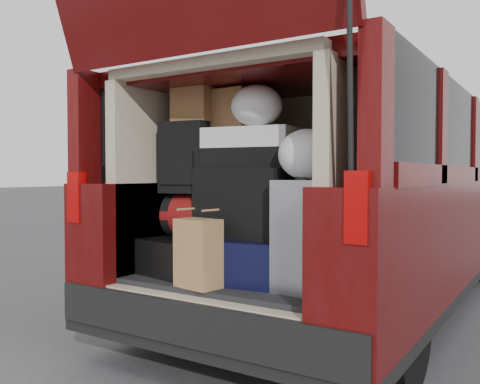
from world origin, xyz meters
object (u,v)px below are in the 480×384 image
object	(u,v)px
backpack	(187,158)
red_duffel	(200,215)
black_hardshell	(189,255)
kraft_bag	(198,253)
navy_hardshell	(255,258)
black_soft_case	(247,202)
twotone_duffel	(251,148)
silver_roller	(308,235)

from	to	relation	value
backpack	red_duffel	bearing A→B (deg)	24.49
black_hardshell	kraft_bag	world-z (taller)	kraft_bag
black_hardshell	navy_hardshell	size ratio (longest dim) A/B	0.96
black_hardshell	backpack	xyz separation A→B (m)	(-0.01, -0.00, 0.60)
red_duffel	black_soft_case	distance (m)	0.35
black_hardshell	twotone_duffel	distance (m)	0.76
navy_hardshell	kraft_bag	bearing A→B (deg)	-121.64
backpack	kraft_bag	bearing A→B (deg)	-50.11
twotone_duffel	silver_roller	bearing A→B (deg)	-23.59
kraft_bag	black_soft_case	distance (m)	0.44
black_hardshell	black_soft_case	xyz separation A→B (m)	(0.39, 0.05, 0.33)
red_duffel	backpack	xyz separation A→B (m)	(-0.07, -0.04, 0.35)
kraft_bag	red_duffel	bearing A→B (deg)	135.72
red_duffel	black_hardshell	bearing A→B (deg)	-146.69
red_duffel	twotone_duffel	xyz separation A→B (m)	(0.33, 0.05, 0.41)
kraft_bag	black_soft_case	size ratio (longest dim) A/B	0.67
navy_hardshell	silver_roller	distance (m)	0.40
silver_roller	twotone_duffel	xyz separation A→B (m)	(-0.42, 0.12, 0.47)
backpack	twotone_duffel	xyz separation A→B (m)	(0.41, 0.09, 0.05)
silver_roller	kraft_bag	size ratio (longest dim) A/B	1.57
black_hardshell	black_soft_case	distance (m)	0.52
navy_hardshell	red_duffel	bearing A→B (deg)	171.57
black_hardshell	red_duffel	bearing A→B (deg)	46.49
kraft_bag	twotone_duffel	world-z (taller)	twotone_duffel
navy_hardshell	silver_roller	size ratio (longest dim) A/B	0.97
navy_hardshell	kraft_bag	distance (m)	0.38
backpack	twotone_duffel	bearing A→B (deg)	5.90
backpack	twotone_duffel	size ratio (longest dim) A/B	0.83
kraft_bag	black_hardshell	bearing A→B (deg)	145.01
black_hardshell	backpack	distance (m)	0.60
black_hardshell	silver_roller	distance (m)	0.84
black_soft_case	backpack	world-z (taller)	backpack
silver_roller	kraft_bag	xyz separation A→B (m)	(-0.51, -0.28, -0.10)
black_soft_case	silver_roller	bearing A→B (deg)	-8.23
navy_hardshell	red_duffel	world-z (taller)	red_duffel
navy_hardshell	kraft_bag	xyz separation A→B (m)	(-0.15, -0.34, 0.06)
twotone_duffel	red_duffel	bearing A→B (deg)	179.65
red_duffel	silver_roller	bearing A→B (deg)	-6.50
black_soft_case	backpack	size ratio (longest dim) A/B	1.26
red_duffel	twotone_duffel	distance (m)	0.53
backpack	silver_roller	bearing A→B (deg)	-8.36
black_hardshell	backpack	world-z (taller)	backpack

